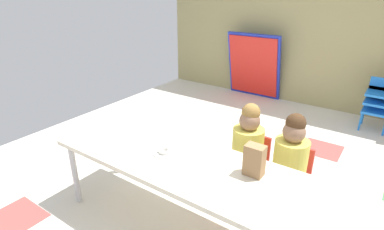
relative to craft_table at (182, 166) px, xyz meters
name	(u,v)px	position (x,y,z in m)	size (l,w,h in m)	color
ground_plane	(235,196)	(0.16, 0.59, -0.57)	(5.49, 5.59, 0.02)	silver
back_wall	(329,22)	(0.15, 3.39, 0.73)	(5.49, 0.10, 2.59)	tan
craft_table	(182,166)	(0.00, 0.00, 0.00)	(2.06, 0.70, 0.61)	beige
seated_child_near_camera	(248,145)	(0.26, 0.58, -0.01)	(0.32, 0.31, 0.92)	red
seated_child_middle_seat	(291,158)	(0.62, 0.58, -0.01)	(0.32, 0.31, 0.92)	red
kid_chair_blue_stack	(379,101)	(1.01, 2.93, -0.16)	(0.32, 0.30, 0.68)	blue
folded_activity_table	(254,66)	(-0.88, 3.19, -0.02)	(0.90, 0.29, 1.09)	#1E33BF
paper_bag_brown	(254,160)	(0.50, 0.13, 0.16)	(0.13, 0.09, 0.22)	#9E754C
paper_plate_near_edge	(165,153)	(-0.17, 0.00, 0.05)	(0.18, 0.18, 0.01)	white
donut_powdered_on_plate	(164,151)	(-0.17, 0.00, 0.07)	(0.11, 0.11, 0.03)	white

